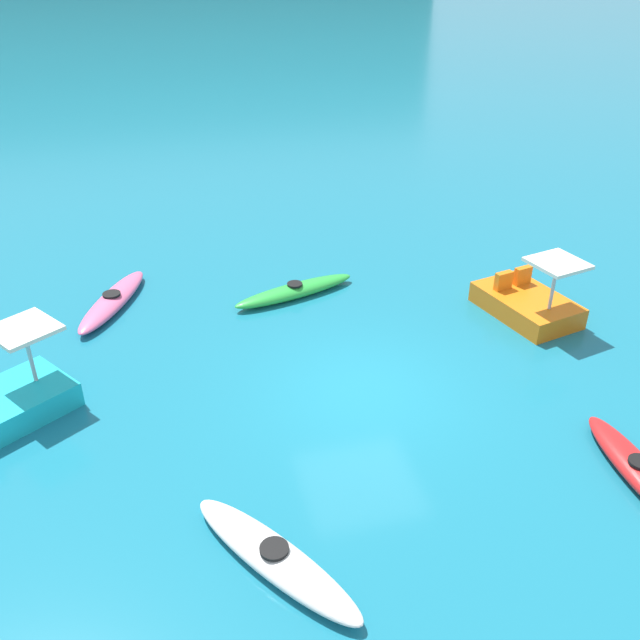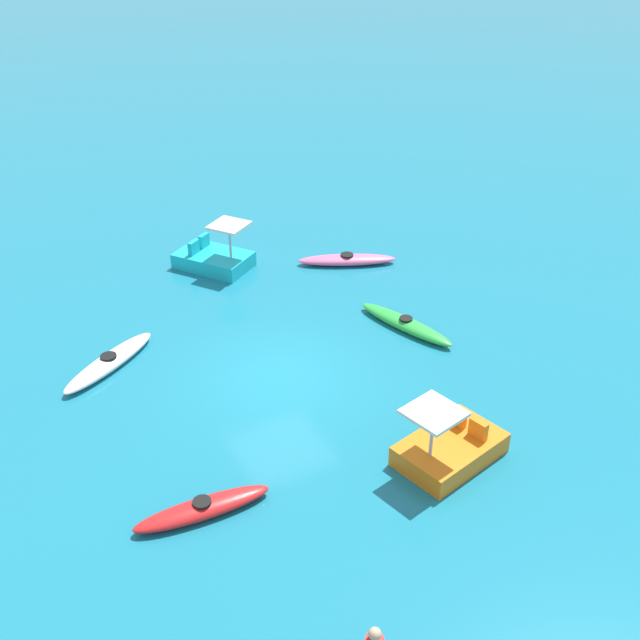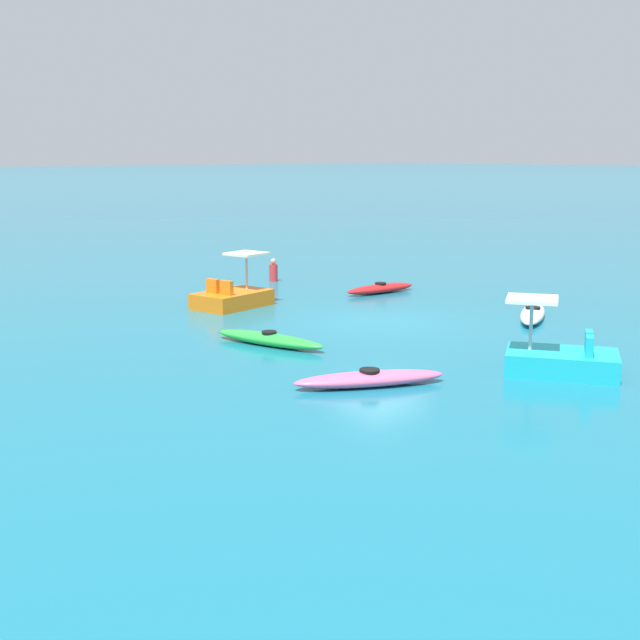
% 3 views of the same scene
% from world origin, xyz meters
% --- Properties ---
extents(ground_plane, '(600.00, 600.00, 0.00)m').
position_xyz_m(ground_plane, '(0.00, 0.00, 0.00)').
color(ground_plane, '#19728C').
extents(kayak_pink, '(1.99, 3.24, 0.37)m').
position_xyz_m(kayak_pink, '(-4.86, 4.85, 0.16)').
color(kayak_pink, pink).
rests_on(kayak_pink, ground_plane).
extents(kayak_red, '(0.76, 2.94, 0.37)m').
position_xyz_m(kayak_red, '(3.72, -3.50, 0.16)').
color(kayak_red, red).
rests_on(kayak_red, ground_plane).
extents(kayak_white, '(2.37, 3.12, 0.37)m').
position_xyz_m(kayak_white, '(-2.53, -3.78, 0.16)').
color(kayak_white, white).
rests_on(kayak_white, ground_plane).
extents(kayak_green, '(3.33, 1.53, 0.37)m').
position_xyz_m(kayak_green, '(-0.45, 4.27, 0.16)').
color(kayak_green, green).
rests_on(kayak_green, ground_plane).
extents(pedal_boat_orange, '(2.01, 2.68, 1.68)m').
position_xyz_m(pedal_boat_orange, '(4.71, 2.01, 0.34)').
color(pedal_boat_orange, orange).
rests_on(pedal_boat_orange, ground_plane).
extents(pedal_boat_cyan, '(2.83, 2.61, 1.68)m').
position_xyz_m(pedal_boat_cyan, '(-6.77, 0.85, 0.34)').
color(pedal_boat_cyan, '#19B7C6').
rests_on(pedal_boat_cyan, ground_plane).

